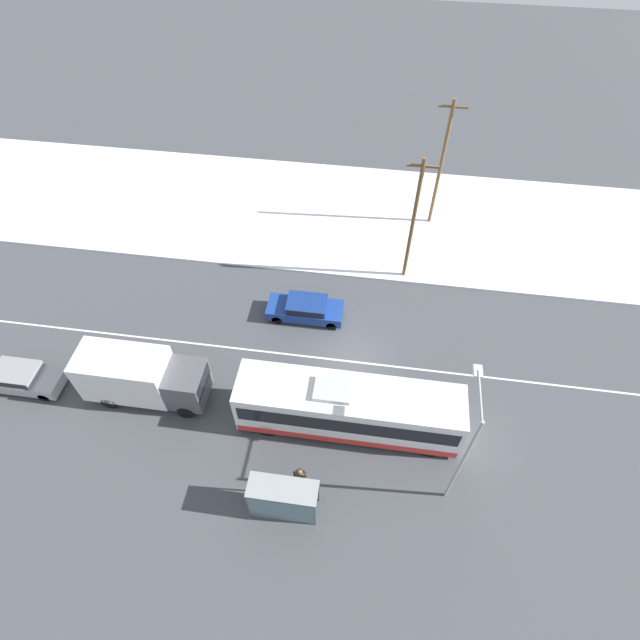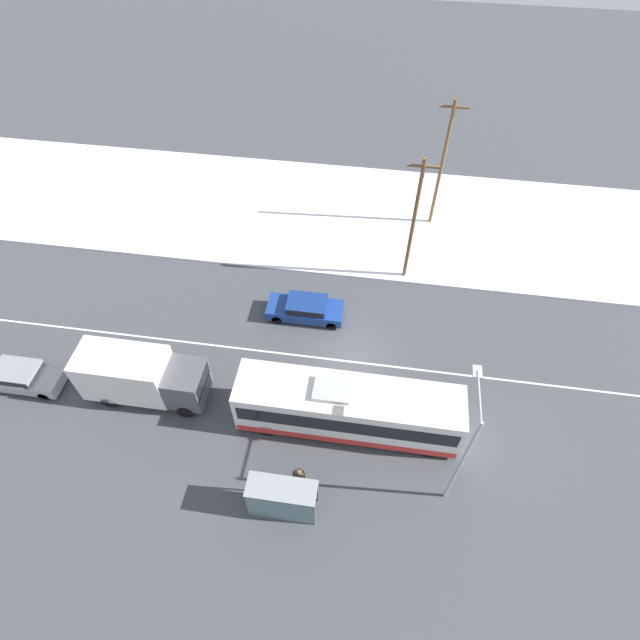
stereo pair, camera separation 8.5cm
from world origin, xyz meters
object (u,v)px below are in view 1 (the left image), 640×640
object	(u,v)px
utility_pole_snowlot	(441,164)
pedestrian_at_stop	(300,476)
sedan_car	(306,308)
parked_car_near_truck	(20,377)
utility_pole_roadside	(413,221)
city_bus	(348,408)
box_truck	(140,376)
bus_shelter	(282,501)
streetlamp	(466,441)

from	to	relation	value
utility_pole_snowlot	pedestrian_at_stop	bearing A→B (deg)	-106.33
sedan_car	parked_car_near_truck	size ratio (longest dim) A/B	1.03
pedestrian_at_stop	utility_pole_roadside	bearing A→B (deg)	73.53
city_bus	sedan_car	world-z (taller)	city_bus
utility_pole_roadside	utility_pole_snowlot	size ratio (longest dim) A/B	0.95
city_bus	utility_pole_snowlot	world-z (taller)	utility_pole_snowlot
city_bus	utility_pole_snowlot	distance (m)	18.27
box_truck	parked_car_near_truck	distance (m)	7.17
parked_car_near_truck	bus_shelter	size ratio (longest dim) A/B	1.44
sedan_car	parked_car_near_truck	xyz separation A→B (m)	(-14.81, -7.17, 0.01)
streetlamp	sedan_car	bearing A→B (deg)	131.04
box_truck	sedan_car	bearing A→B (deg)	41.45
box_truck	bus_shelter	distance (m)	10.15
pedestrian_at_stop	streetlamp	distance (m)	7.91
parked_car_near_truck	utility_pole_roadside	size ratio (longest dim) A/B	0.51
streetlamp	utility_pole_snowlot	distance (m)	20.05
pedestrian_at_stop	sedan_car	bearing A→B (deg)	97.72
city_bus	bus_shelter	bearing A→B (deg)	-115.78
box_truck	streetlamp	size ratio (longest dim) A/B	0.90
streetlamp	utility_pole_roadside	xyz separation A→B (m)	(-2.50, 14.13, -0.02)
bus_shelter	utility_pole_roadside	bearing A→B (deg)	73.16
utility_pole_roadside	bus_shelter	bearing A→B (deg)	-106.84
city_bus	streetlamp	size ratio (longest dim) A/B	1.54
sedan_car	streetlamp	distance (m)	13.42
utility_pole_snowlot	bus_shelter	bearing A→B (deg)	-106.62
streetlamp	parked_car_near_truck	bearing A→B (deg)	173.82
city_bus	utility_pole_roadside	world-z (taller)	utility_pole_roadside
box_truck	pedestrian_at_stop	world-z (taller)	box_truck
sedan_car	utility_pole_snowlot	size ratio (longest dim) A/B	0.50
sedan_car	utility_pole_roadside	world-z (taller)	utility_pole_roadside
sedan_car	parked_car_near_truck	world-z (taller)	parked_car_near_truck
city_bus	box_truck	world-z (taller)	city_bus
bus_shelter	pedestrian_at_stop	bearing A→B (deg)	69.41
box_truck	parked_car_near_truck	bearing A→B (deg)	-177.21
bus_shelter	city_bus	bearing A→B (deg)	64.22
city_bus	bus_shelter	world-z (taller)	city_bus
box_truck	pedestrian_at_stop	size ratio (longest dim) A/B	3.69
utility_pole_roadside	utility_pole_snowlot	bearing A→B (deg)	74.02
city_bus	sedan_car	size ratio (longest dim) A/B	2.42
box_truck	parked_car_near_truck	world-z (taller)	box_truck
city_bus	utility_pole_roadside	bearing A→B (deg)	77.39
pedestrian_at_stop	bus_shelter	bearing A→B (deg)	-110.59
utility_pole_snowlot	parked_car_near_truck	bearing A→B (deg)	-142.02
pedestrian_at_stop	streetlamp	world-z (taller)	streetlamp
streetlamp	utility_pole_snowlot	bearing A→B (deg)	92.31
utility_pole_roadside	pedestrian_at_stop	bearing A→B (deg)	-106.47
box_truck	sedan_car	xyz separation A→B (m)	(7.72, 6.82, -1.03)
pedestrian_at_stop	streetlamp	xyz separation A→B (m)	(6.98, 1.03, 3.57)
utility_pole_roadside	utility_pole_snowlot	distance (m)	6.15
pedestrian_at_stop	bus_shelter	size ratio (longest dim) A/B	0.57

